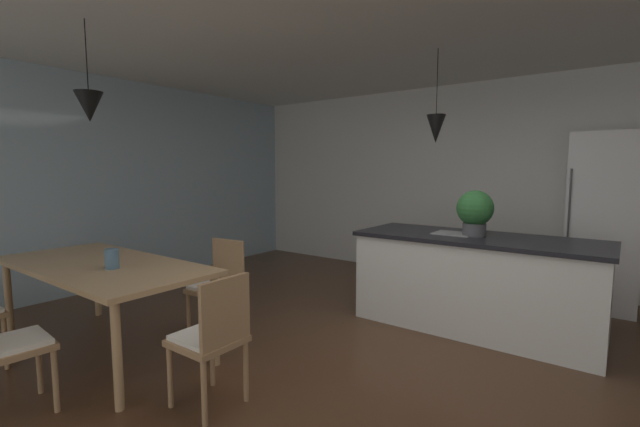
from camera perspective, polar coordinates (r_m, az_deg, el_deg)
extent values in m
cube|color=#4C301E|center=(3.32, 9.21, -21.86)|extent=(10.00, 8.40, 0.04)
cube|color=silver|center=(6.03, 23.82, 3.80)|extent=(10.00, 0.12, 2.70)
cube|color=#9EB7C6|center=(5.99, -27.60, 3.62)|extent=(0.06, 8.40, 2.70)
cube|color=tan|center=(3.92, -27.68, -6.31)|extent=(2.06, 0.93, 0.04)
cylinder|color=tan|center=(5.00, -28.25, -8.12)|extent=(0.06, 0.06, 0.74)
cylinder|color=tan|center=(3.44, -14.18, -13.86)|extent=(0.06, 0.06, 0.74)
cylinder|color=tan|center=(4.74, -36.84, -9.37)|extent=(0.06, 0.06, 0.74)
cylinder|color=tan|center=(3.05, -26.01, -16.96)|extent=(0.06, 0.06, 0.74)
cube|color=#A87F56|center=(3.32, -36.45, -14.55)|extent=(0.43, 0.43, 0.04)
cube|color=white|center=(3.30, -36.49, -13.97)|extent=(0.39, 0.39, 0.03)
cylinder|color=#A87F56|center=(3.58, -34.05, -16.73)|extent=(0.04, 0.04, 0.41)
cylinder|color=#A87F56|center=(3.28, -32.47, -18.77)|extent=(0.04, 0.04, 0.41)
cylinder|color=#A87F56|center=(4.12, -37.12, -13.98)|extent=(0.04, 0.04, 0.41)
cube|color=#A87F56|center=(4.02, -14.19, -10.03)|extent=(0.43, 0.43, 0.04)
cube|color=white|center=(4.01, -14.20, -9.55)|extent=(0.39, 0.39, 0.03)
cube|color=#A87F56|center=(4.09, -12.46, -6.40)|extent=(0.38, 0.06, 0.42)
cylinder|color=#A87F56|center=(3.86, -14.13, -14.21)|extent=(0.04, 0.04, 0.41)
cylinder|color=#A87F56|center=(4.10, -17.56, -13.11)|extent=(0.04, 0.04, 0.41)
cylinder|color=#A87F56|center=(4.09, -10.65, -12.96)|extent=(0.04, 0.04, 0.41)
cylinder|color=#A87F56|center=(4.32, -14.08, -12.03)|extent=(0.04, 0.04, 0.41)
cube|color=#A87F56|center=(2.90, -15.14, -16.44)|extent=(0.40, 0.40, 0.04)
cube|color=white|center=(2.89, -15.16, -15.80)|extent=(0.36, 0.36, 0.03)
cube|color=#A87F56|center=(2.69, -12.81, -12.96)|extent=(0.03, 0.38, 0.42)
cylinder|color=#A87F56|center=(3.03, -19.84, -20.26)|extent=(0.04, 0.04, 0.41)
cylinder|color=#A87F56|center=(3.21, -14.54, -18.53)|extent=(0.04, 0.04, 0.41)
cylinder|color=#A87F56|center=(2.78, -15.58, -22.61)|extent=(0.04, 0.04, 0.41)
cylinder|color=#A87F56|center=(2.98, -10.10, -20.46)|extent=(0.04, 0.04, 0.41)
cube|color=silver|center=(4.33, 20.44, -8.94)|extent=(2.16, 0.83, 0.88)
cube|color=black|center=(4.24, 20.66, -3.18)|extent=(2.22, 0.89, 0.04)
cube|color=gray|center=(4.30, 17.80, -2.62)|extent=(0.36, 0.30, 0.01)
cube|color=silver|center=(5.52, 34.34, -0.93)|extent=(0.69, 0.64, 1.93)
cylinder|color=#4C4C4C|center=(5.20, 30.86, -1.09)|extent=(0.02, 0.02, 1.16)
cylinder|color=black|center=(3.94, -29.35, 18.37)|extent=(0.01, 0.01, 0.55)
cone|color=black|center=(3.87, -29.04, 12.66)|extent=(0.21, 0.21, 0.24)
cylinder|color=black|center=(4.41, 15.75, 16.97)|extent=(0.01, 0.01, 0.63)
cone|color=black|center=(4.34, 15.58, 11.09)|extent=(0.19, 0.19, 0.28)
cylinder|color=#4C4C51|center=(4.24, 20.35, -2.08)|extent=(0.21, 0.21, 0.12)
sphere|color=#2D6B33|center=(4.21, 20.46, 0.69)|extent=(0.34, 0.34, 0.34)
cylinder|color=slate|center=(3.65, -26.61, -5.56)|extent=(0.10, 0.10, 0.16)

